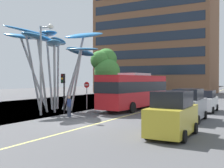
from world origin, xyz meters
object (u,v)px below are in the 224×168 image
car_parked_near (172,115)px  pedestrian (69,107)px  traffic_light_kerb_far (98,85)px  car_parked_mid (188,106)px  leaf_sculpture (56,44)px  red_bus (135,90)px  car_parked_far (205,101)px  traffic_light_kerb_near (63,85)px  no_entry_sign (87,91)px  street_lamp (43,58)px

car_parked_near → pedestrian: car_parked_near is taller
traffic_light_kerb_far → car_parked_near: 15.05m
car_parked_mid → traffic_light_kerb_far: bearing=156.2°
traffic_light_kerb_far → leaf_sculpture: bearing=-122.5°
red_bus → car_parked_far: (6.41, 1.24, -1.02)m
red_bus → car_parked_near: (6.93, -11.08, -0.86)m
car_parked_near → car_parked_far: 12.33m
car_parked_far → leaf_sculpture: bearing=-156.0°
red_bus → car_parked_far: 6.61m
traffic_light_kerb_near → car_parked_mid: 10.35m
traffic_light_kerb_far → car_parked_far: size_ratio=0.78×
car_parked_near → red_bus: bearing=122.0°
no_entry_sign → street_lamp: bearing=-95.1°
red_bus → traffic_light_kerb_near: (-3.80, -6.38, 0.54)m
street_lamp → red_bus: bearing=59.4°
pedestrian → street_lamp: bearing=-174.3°
traffic_light_kerb_far → no_entry_sign: traffic_light_kerb_far is taller
pedestrian → no_entry_sign: size_ratio=0.60×
traffic_light_kerb_far → car_parked_mid: bearing=-23.8°
car_parked_mid → pedestrian: bearing=-164.2°
car_parked_far → pedestrian: (-8.67, -8.87, -0.10)m
car_parked_far → no_entry_sign: 11.17m
car_parked_far → red_bus: bearing=-169.0°
traffic_light_kerb_near → traffic_light_kerb_far: 5.72m
leaf_sculpture → traffic_light_kerb_far: leaf_sculpture is taller
car_parked_far → pedestrian: car_parked_far is taller
red_bus → traffic_light_kerb_near: red_bus is taller
no_entry_sign → leaf_sculpture: bearing=-134.9°
traffic_light_kerb_far → street_lamp: (-0.78, -7.20, 2.33)m
red_bus → street_lamp: size_ratio=1.42×
car_parked_near → traffic_light_kerb_far: bearing=136.0°
leaf_sculpture → pedestrian: leaf_sculpture is taller
traffic_light_kerb_near → street_lamp: 2.79m
car_parked_far → no_entry_sign: no_entry_sign is taller
car_parked_near → pedestrian: (-9.18, 3.46, -0.27)m
traffic_light_kerb_far → traffic_light_kerb_near: bearing=-89.3°
leaf_sculpture → car_parked_far: (12.64, 5.62, -5.36)m
red_bus → leaf_sculpture: (-6.23, -4.37, 4.33)m
no_entry_sign → car_parked_far: bearing=18.5°
leaf_sculpture → no_entry_sign: leaf_sculpture is taller
car_parked_near → street_lamp: 12.54m
no_entry_sign → traffic_light_kerb_far: bearing=80.1°
car_parked_far → street_lamp: (-11.06, -9.10, 3.77)m
car_parked_near → traffic_light_kerb_near: bearing=156.3°
red_bus → no_entry_sign: bearing=-151.2°
traffic_light_kerb_near → street_lamp: size_ratio=0.46×
traffic_light_kerb_far → car_parked_near: size_ratio=0.81×
leaf_sculpture → car_parked_far: size_ratio=2.47×
leaf_sculpture → traffic_light_kerb_near: bearing=-39.5°
traffic_light_kerb_near → leaf_sculpture: bearing=140.5°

